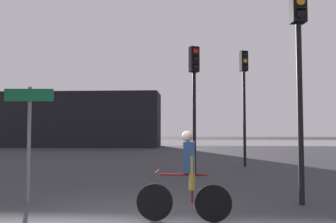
{
  "coord_description": "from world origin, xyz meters",
  "views": [
    {
      "loc": [
        1.12,
        -5.45,
        1.66
      ],
      "look_at": [
        0.5,
        5.0,
        2.2
      ],
      "focal_mm": 35.0,
      "sensor_mm": 36.0,
      "label": 1
    }
  ],
  "objects_px": {
    "cyclist": "(187,175)",
    "direction_sign_post": "(29,127)",
    "traffic_light_far_right": "(244,87)",
    "traffic_light_center": "(194,86)",
    "distant_building": "(74,120)",
    "traffic_light_near_right": "(299,51)"
  },
  "relations": [
    {
      "from": "traffic_light_center",
      "to": "distant_building",
      "type": "bearing_deg",
      "value": -83.71
    },
    {
      "from": "distant_building",
      "to": "traffic_light_near_right",
      "type": "xyz_separation_m",
      "value": [
        12.78,
        -21.89,
        0.96
      ]
    },
    {
      "from": "traffic_light_near_right",
      "to": "traffic_light_far_right",
      "type": "bearing_deg",
      "value": -97.22
    },
    {
      "from": "direction_sign_post",
      "to": "cyclist",
      "type": "bearing_deg",
      "value": 157.19
    },
    {
      "from": "traffic_light_far_right",
      "to": "cyclist",
      "type": "distance_m",
      "value": 9.38
    },
    {
      "from": "distant_building",
      "to": "cyclist",
      "type": "distance_m",
      "value": 25.53
    },
    {
      "from": "traffic_light_far_right",
      "to": "traffic_light_center",
      "type": "distance_m",
      "value": 3.82
    },
    {
      "from": "distant_building",
      "to": "direction_sign_post",
      "type": "relative_size",
      "value": 5.96
    },
    {
      "from": "distant_building",
      "to": "traffic_light_far_right",
      "type": "distance_m",
      "value": 19.51
    },
    {
      "from": "traffic_light_far_right",
      "to": "traffic_light_near_right",
      "type": "relative_size",
      "value": 1.04
    },
    {
      "from": "traffic_light_near_right",
      "to": "cyclist",
      "type": "height_order",
      "value": "traffic_light_near_right"
    },
    {
      "from": "cyclist",
      "to": "direction_sign_post",
      "type": "bearing_deg",
      "value": 72.79
    },
    {
      "from": "traffic_light_center",
      "to": "cyclist",
      "type": "bearing_deg",
      "value": 63.0
    },
    {
      "from": "traffic_light_far_right",
      "to": "direction_sign_post",
      "type": "xyz_separation_m",
      "value": [
        -6.07,
        -7.41,
        -1.8
      ]
    },
    {
      "from": "traffic_light_center",
      "to": "cyclist",
      "type": "distance_m",
      "value": 6.04
    },
    {
      "from": "traffic_light_far_right",
      "to": "direction_sign_post",
      "type": "bearing_deg",
      "value": 31.81
    },
    {
      "from": "direction_sign_post",
      "to": "cyclist",
      "type": "xyz_separation_m",
      "value": [
        3.55,
        -1.22,
        -0.88
      ]
    },
    {
      "from": "distant_building",
      "to": "cyclist",
      "type": "xyz_separation_m",
      "value": [
        10.28,
        -23.31,
        -1.61
      ]
    },
    {
      "from": "distant_building",
      "to": "traffic_light_far_right",
      "type": "bearing_deg",
      "value": -48.92
    },
    {
      "from": "traffic_light_far_right",
      "to": "direction_sign_post",
      "type": "relative_size",
      "value": 1.96
    },
    {
      "from": "traffic_light_near_right",
      "to": "cyclist",
      "type": "xyz_separation_m",
      "value": [
        -2.49,
        -1.42,
        -2.57
      ]
    },
    {
      "from": "distant_building",
      "to": "cyclist",
      "type": "bearing_deg",
      "value": -66.2
    }
  ]
}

